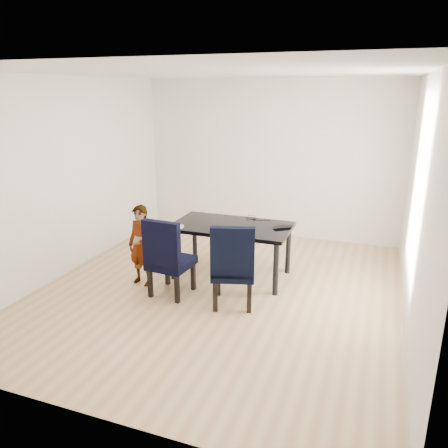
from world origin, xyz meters
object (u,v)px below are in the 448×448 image
(dining_table, at_px, (231,251))
(child, at_px, (141,246))
(plate, at_px, (175,227))
(laptop, at_px, (282,226))
(chair_left, at_px, (171,256))
(chair_right, at_px, (233,264))

(dining_table, relative_size, child, 1.47)
(plate, distance_m, laptop, 1.44)
(child, bearing_deg, chair_left, -4.00)
(chair_left, bearing_deg, child, 170.07)
(dining_table, relative_size, chair_left, 1.56)
(chair_right, distance_m, plate, 1.09)
(dining_table, height_order, chair_right, chair_right)
(chair_right, height_order, plate, chair_right)
(chair_right, xyz_separation_m, child, (-1.33, 0.13, 0.02))
(dining_table, height_order, chair_left, chair_left)
(dining_table, xyz_separation_m, plate, (-0.68, -0.35, 0.38))
(chair_left, xyz_separation_m, child, (-0.50, 0.13, 0.03))
(laptop, bearing_deg, child, -11.95)
(child, distance_m, plate, 0.51)
(chair_left, xyz_separation_m, plate, (-0.15, 0.43, 0.24))
(chair_left, bearing_deg, chair_right, 4.45)
(chair_right, distance_m, child, 1.34)
(child, xyz_separation_m, laptop, (1.71, 0.80, 0.22))
(chair_right, relative_size, plate, 4.43)
(chair_left, distance_m, child, 0.52)
(chair_left, distance_m, laptop, 1.54)
(child, xyz_separation_m, plate, (0.36, 0.30, 0.21))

